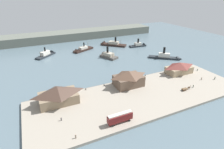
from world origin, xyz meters
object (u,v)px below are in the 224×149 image
Objects in this scene: mooring_post_center_west at (104,85)px; pedestrian_near_east_shed at (76,136)px; mooring_post_east at (86,89)px; ferry_approaching_west at (48,54)px; ferry_shed_east_terminal at (179,68)px; mooring_post_west at (145,75)px; pedestrian_walking_east at (198,70)px; street_tram at (120,117)px; pedestrian_by_tram at (215,78)px; ferry_departing_north at (107,55)px; pedestrian_at_waters_edge at (61,119)px; pedestrian_near_cart at (202,79)px; ferry_moored_east at (81,50)px; ferry_shed_central_terminal at (58,95)px; pedestrian_near_west_shed at (193,86)px; horse_cart at (186,88)px; ferry_shed_west_terminal at (129,78)px; ferry_near_quay at (168,57)px; ferry_mid_harbor at (110,44)px; ferry_approaching_east at (140,45)px.

pedestrian_near_east_shed is at bearing -127.63° from mooring_post_center_west.
mooring_post_east is 0.05× the size of ferry_approaching_west.
ferry_shed_east_terminal is 22.48m from mooring_post_west.
street_tram is at bearing -161.32° from pedestrian_walking_east.
pedestrian_walking_east is 89.84m from pedestrian_near_east_shed.
pedestrian_by_tram is 76.33m from ferry_departing_north.
ferry_approaching_west is (-14.71, 99.19, -2.34)m from street_tram.
pedestrian_at_waters_edge is at bearing 103.15° from pedestrian_near_east_shed.
ferry_moored_east reaches higher than pedestrian_near_cart.
ferry_shed_central_terminal is 10.34× the size of pedestrian_near_west_shed.
pedestrian_walking_east is 0.90× the size of pedestrian_near_west_shed.
ferry_shed_east_terminal is at bearing 56.41° from horse_cart.
ferry_shed_west_terminal reaches higher than pedestrian_walking_east.
pedestrian_near_east_shed is 1.88× the size of mooring_post_center_west.
ferry_shed_west_terminal reaches higher than ferry_shed_central_terminal.
ferry_near_quay reaches higher than pedestrian_at_waters_edge.
mooring_post_west is (-15.16, 22.65, -0.32)m from pedestrian_near_west_shed.
ferry_shed_central_terminal is at bearing 127.63° from street_tram.
mooring_post_west is 44.41m from ferry_departing_north.
ferry_mid_harbor is at bearing 81.70° from mooring_post_west.
ferry_shed_east_terminal reaches higher than ferry_approaching_east.
ferry_shed_east_terminal reaches higher than mooring_post_center_west.
mooring_post_east is 70.57m from ferry_moored_east.
mooring_post_east is at bearing 164.20° from pedestrian_by_tram.
pedestrian_walking_east is at bearing 85.62° from pedestrian_by_tram.
street_tram is (19.02, -24.67, -1.60)m from ferry_shed_central_terminal.
mooring_post_west is (54.05, 19.85, -0.25)m from pedestrian_at_waters_edge.
pedestrian_at_waters_edge is at bearing -144.21° from mooring_post_center_west.
mooring_post_east is (-72.93, 7.04, -0.24)m from pedestrian_walking_east.
pedestrian_walking_east is at bearing -12.22° from mooring_post_west.
mooring_post_east is 0.05× the size of ferry_approaching_east.
pedestrian_by_tram reaches higher than pedestrian_near_cart.
ferry_shed_east_terminal is at bearing 128.15° from pedestrian_by_tram.
mooring_post_east is 88.46m from ferry_mid_harbor.
horse_cart is 6.52× the size of mooring_post_east.
horse_cart is 3.46× the size of pedestrian_near_east_shed.
horse_cart is 0.33× the size of ferry_approaching_west.
pedestrian_by_tram is 121.45m from ferry_approaching_west.
ferry_near_quay is at bearing -29.43° from ferry_departing_north.
pedestrian_walking_east is 36.09m from mooring_post_west.
pedestrian_near_cart reaches higher than mooring_post_west.
pedestrian_near_east_shed is at bearing -172.27° from pedestrian_near_west_shed.
pedestrian_by_tram reaches higher than mooring_post_west.
ferry_mid_harbor is (62.01, 105.14, -0.59)m from pedestrian_near_east_shed.
horse_cart is at bearing -163.73° from pedestrian_near_cart.
ferry_approaching_east is (19.21, 81.40, -0.64)m from pedestrian_near_west_shed.
pedestrian_near_east_shed is at bearing -177.40° from street_tram.
mooring_post_east is 0.04× the size of ferry_mid_harbor.
ferry_approaching_west is at bearing 124.80° from pedestrian_near_west_shed.
ferry_shed_east_terminal is 14.28m from pedestrian_near_cart.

